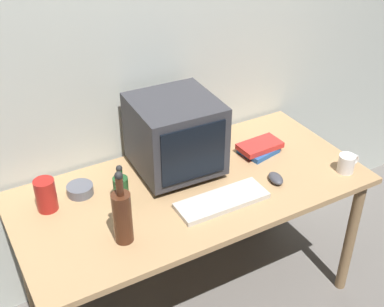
{
  "coord_description": "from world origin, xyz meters",
  "views": [
    {
      "loc": [
        -0.94,
        -1.66,
        2.15
      ],
      "look_at": [
        0.0,
        0.0,
        0.93
      ],
      "focal_mm": 47.48,
      "sensor_mm": 36.0,
      "label": 1
    }
  ],
  "objects_px": {
    "bottle_tall": "(122,215)",
    "crt_monitor": "(175,135)",
    "metal_canister": "(46,195)",
    "keyboard": "(222,201)",
    "book_stack": "(259,148)",
    "mug": "(347,163)",
    "cd_spindle": "(80,190)",
    "computer_mouse": "(276,178)",
    "bottle_short": "(121,188)"
  },
  "relations": [
    {
      "from": "bottle_short",
      "to": "cd_spindle",
      "type": "relative_size",
      "value": 1.58
    },
    {
      "from": "keyboard",
      "to": "bottle_short",
      "type": "relative_size",
      "value": 2.22
    },
    {
      "from": "bottle_tall",
      "to": "mug",
      "type": "distance_m",
      "value": 1.13
    },
    {
      "from": "book_stack",
      "to": "bottle_short",
      "type": "bearing_deg",
      "value": -178.0
    },
    {
      "from": "keyboard",
      "to": "mug",
      "type": "distance_m",
      "value": 0.66
    },
    {
      "from": "keyboard",
      "to": "crt_monitor",
      "type": "bearing_deg",
      "value": 100.12
    },
    {
      "from": "keyboard",
      "to": "book_stack",
      "type": "relative_size",
      "value": 1.86
    },
    {
      "from": "mug",
      "to": "cd_spindle",
      "type": "bearing_deg",
      "value": 158.74
    },
    {
      "from": "book_stack",
      "to": "cd_spindle",
      "type": "bearing_deg",
      "value": 172.84
    },
    {
      "from": "bottle_tall",
      "to": "bottle_short",
      "type": "bearing_deg",
      "value": 69.42
    },
    {
      "from": "bottle_short",
      "to": "metal_canister",
      "type": "xyz_separation_m",
      "value": [
        -0.3,
        0.11,
        0.01
      ]
    },
    {
      "from": "metal_canister",
      "to": "crt_monitor",
      "type": "bearing_deg",
      "value": -0.37
    },
    {
      "from": "bottle_tall",
      "to": "cd_spindle",
      "type": "xyz_separation_m",
      "value": [
        -0.05,
        0.38,
        -0.1
      ]
    },
    {
      "from": "crt_monitor",
      "to": "book_stack",
      "type": "distance_m",
      "value": 0.48
    },
    {
      "from": "keyboard",
      "to": "metal_canister",
      "type": "relative_size",
      "value": 2.8
    },
    {
      "from": "bottle_tall",
      "to": "crt_monitor",
      "type": "bearing_deg",
      "value": 39.5
    },
    {
      "from": "mug",
      "to": "metal_canister",
      "type": "bearing_deg",
      "value": 162.42
    },
    {
      "from": "bottle_tall",
      "to": "mug",
      "type": "xyz_separation_m",
      "value": [
        1.12,
        -0.08,
        -0.08
      ]
    },
    {
      "from": "computer_mouse",
      "to": "bottle_tall",
      "type": "relative_size",
      "value": 0.3
    },
    {
      "from": "mug",
      "to": "cd_spindle",
      "type": "height_order",
      "value": "mug"
    },
    {
      "from": "book_stack",
      "to": "mug",
      "type": "xyz_separation_m",
      "value": [
        0.27,
        -0.34,
        0.02
      ]
    },
    {
      "from": "bottle_tall",
      "to": "mug",
      "type": "height_order",
      "value": "bottle_tall"
    },
    {
      "from": "crt_monitor",
      "to": "bottle_tall",
      "type": "height_order",
      "value": "crt_monitor"
    },
    {
      "from": "keyboard",
      "to": "metal_canister",
      "type": "xyz_separation_m",
      "value": [
        -0.68,
        0.34,
        0.06
      ]
    },
    {
      "from": "book_stack",
      "to": "cd_spindle",
      "type": "relative_size",
      "value": 1.89
    },
    {
      "from": "keyboard",
      "to": "computer_mouse",
      "type": "xyz_separation_m",
      "value": [
        0.31,
        0.01,
        0.01
      ]
    },
    {
      "from": "book_stack",
      "to": "cd_spindle",
      "type": "height_order",
      "value": "book_stack"
    },
    {
      "from": "computer_mouse",
      "to": "bottle_tall",
      "type": "xyz_separation_m",
      "value": [
        -0.78,
        -0.02,
        0.11
      ]
    },
    {
      "from": "bottle_tall",
      "to": "book_stack",
      "type": "relative_size",
      "value": 1.47
    },
    {
      "from": "bottle_short",
      "to": "cd_spindle",
      "type": "height_order",
      "value": "bottle_short"
    },
    {
      "from": "bottle_short",
      "to": "book_stack",
      "type": "distance_m",
      "value": 0.77
    },
    {
      "from": "bottle_short",
      "to": "keyboard",
      "type": "bearing_deg",
      "value": -31.39
    },
    {
      "from": "crt_monitor",
      "to": "cd_spindle",
      "type": "distance_m",
      "value": 0.5
    },
    {
      "from": "crt_monitor",
      "to": "mug",
      "type": "xyz_separation_m",
      "value": [
        0.71,
        -0.42,
        -0.15
      ]
    },
    {
      "from": "keyboard",
      "to": "computer_mouse",
      "type": "height_order",
      "value": "computer_mouse"
    },
    {
      "from": "bottle_short",
      "to": "mug",
      "type": "height_order",
      "value": "bottle_short"
    },
    {
      "from": "bottle_short",
      "to": "metal_canister",
      "type": "relative_size",
      "value": 1.26
    },
    {
      "from": "computer_mouse",
      "to": "cd_spindle",
      "type": "bearing_deg",
      "value": 168.63
    },
    {
      "from": "book_stack",
      "to": "crt_monitor",
      "type": "bearing_deg",
      "value": 170.31
    },
    {
      "from": "book_stack",
      "to": "mug",
      "type": "bearing_deg",
      "value": -52.28
    },
    {
      "from": "crt_monitor",
      "to": "keyboard",
      "type": "bearing_deg",
      "value": -80.71
    },
    {
      "from": "metal_canister",
      "to": "book_stack",
      "type": "bearing_deg",
      "value": -4.26
    },
    {
      "from": "book_stack",
      "to": "metal_canister",
      "type": "relative_size",
      "value": 1.51
    },
    {
      "from": "metal_canister",
      "to": "keyboard",
      "type": "bearing_deg",
      "value": -26.39
    },
    {
      "from": "computer_mouse",
      "to": "bottle_tall",
      "type": "distance_m",
      "value": 0.78
    },
    {
      "from": "crt_monitor",
      "to": "mug",
      "type": "distance_m",
      "value": 0.84
    },
    {
      "from": "mug",
      "to": "book_stack",
      "type": "bearing_deg",
      "value": 127.72
    },
    {
      "from": "bottle_short",
      "to": "metal_canister",
      "type": "distance_m",
      "value": 0.32
    },
    {
      "from": "crt_monitor",
      "to": "cd_spindle",
      "type": "xyz_separation_m",
      "value": [
        -0.47,
        0.04,
        -0.17
      ]
    },
    {
      "from": "crt_monitor",
      "to": "computer_mouse",
      "type": "xyz_separation_m",
      "value": [
        0.36,
        -0.32,
        -0.17
      ]
    }
  ]
}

